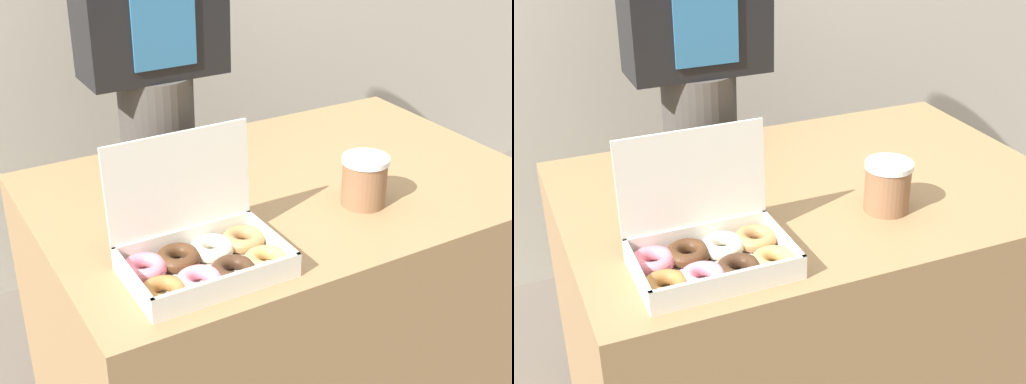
% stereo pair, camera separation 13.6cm
% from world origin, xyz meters
% --- Properties ---
extents(table, '(1.13, 0.76, 0.74)m').
position_xyz_m(table, '(0.00, 0.00, 0.37)').
color(table, '#99754C').
rests_on(table, ground_plane).
extents(donut_box, '(0.32, 0.21, 0.24)m').
position_xyz_m(donut_box, '(-0.33, -0.23, 0.78)').
color(donut_box, silver).
rests_on(donut_box, table).
extents(coffee_cup, '(0.10, 0.10, 0.11)m').
position_xyz_m(coffee_cup, '(0.09, -0.17, 0.80)').
color(coffee_cup, '#8C6042').
rests_on(coffee_cup, table).
extents(person_customer, '(0.39, 0.22, 1.65)m').
position_xyz_m(person_customer, '(-0.08, 0.57, 0.92)').
color(person_customer, '#4C4742').
rests_on(person_customer, ground_plane).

